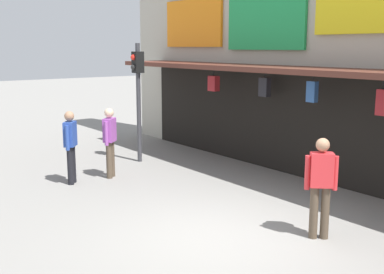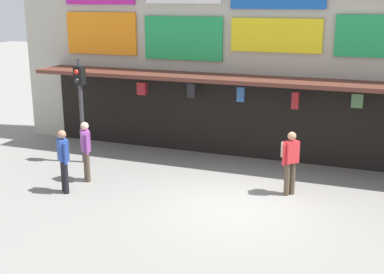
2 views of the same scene
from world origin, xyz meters
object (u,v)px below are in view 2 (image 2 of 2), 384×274
object	(u,v)px
traffic_light_near	(80,94)
pedestrian_in_white	(86,148)
pedestrian_in_red	(63,158)
pedestrian_in_yellow	(290,158)

from	to	relation	value
traffic_light_near	pedestrian_in_white	world-z (taller)	traffic_light_near
traffic_light_near	pedestrian_in_red	world-z (taller)	traffic_light_near
pedestrian_in_yellow	pedestrian_in_white	size ratio (longest dim) A/B	1.00
traffic_light_near	pedestrian_in_yellow	bearing A→B (deg)	-4.03
pedestrian_in_yellow	pedestrian_in_white	world-z (taller)	same
pedestrian_in_white	pedestrian_in_red	size ratio (longest dim) A/B	1.00
pedestrian_in_white	pedestrian_in_red	bearing A→B (deg)	-93.59
traffic_light_near	pedestrian_in_white	bearing A→B (deg)	-54.68
traffic_light_near	pedestrian_in_yellow	world-z (taller)	traffic_light_near
pedestrian_in_yellow	pedestrian_in_red	xyz separation A→B (m)	(-5.49, -1.92, -0.04)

